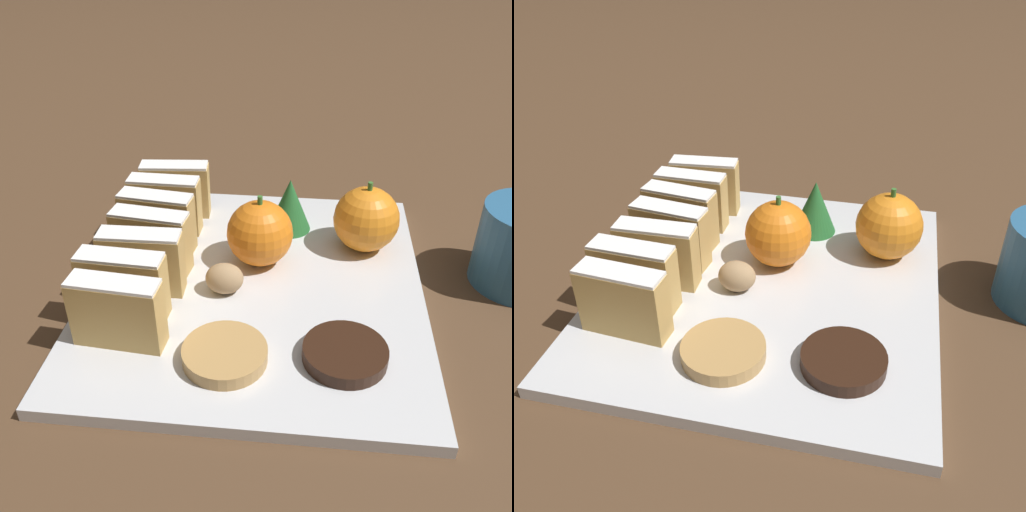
% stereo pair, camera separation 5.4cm
% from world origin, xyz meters
% --- Properties ---
extents(ground_plane, '(6.00, 6.00, 0.00)m').
position_xyz_m(ground_plane, '(0.00, 0.00, 0.00)').
color(ground_plane, '#513823').
extents(serving_platter, '(0.32, 0.36, 0.01)m').
position_xyz_m(serving_platter, '(0.00, 0.00, 0.01)').
color(serving_platter, silver).
rests_on(serving_platter, ground_plane).
extents(stollen_slice_front, '(0.08, 0.03, 0.06)m').
position_xyz_m(stollen_slice_front, '(-0.10, -0.10, 0.04)').
color(stollen_slice_front, tan).
rests_on(stollen_slice_front, serving_platter).
extents(stollen_slice_second, '(0.08, 0.03, 0.06)m').
position_xyz_m(stollen_slice_second, '(-0.11, -0.06, 0.04)').
color(stollen_slice_second, tan).
rests_on(stollen_slice_second, serving_platter).
extents(stollen_slice_third, '(0.08, 0.03, 0.06)m').
position_xyz_m(stollen_slice_third, '(-0.10, -0.02, 0.04)').
color(stollen_slice_third, tan).
rests_on(stollen_slice_third, serving_platter).
extents(stollen_slice_fourth, '(0.08, 0.03, 0.06)m').
position_xyz_m(stollen_slice_fourth, '(-0.10, 0.01, 0.04)').
color(stollen_slice_fourth, tan).
rests_on(stollen_slice_fourth, serving_platter).
extents(stollen_slice_fifth, '(0.08, 0.03, 0.06)m').
position_xyz_m(stollen_slice_fifth, '(-0.11, 0.05, 0.04)').
color(stollen_slice_fifth, tan).
rests_on(stollen_slice_fifth, serving_platter).
extents(stollen_slice_sixth, '(0.08, 0.03, 0.06)m').
position_xyz_m(stollen_slice_sixth, '(-0.11, 0.09, 0.04)').
color(stollen_slice_sixth, tan).
rests_on(stollen_slice_sixth, serving_platter).
extents(stollen_slice_back, '(0.08, 0.03, 0.06)m').
position_xyz_m(stollen_slice_back, '(-0.11, 0.13, 0.04)').
color(stollen_slice_back, tan).
rests_on(stollen_slice_back, serving_platter).
extents(orange_near, '(0.07, 0.07, 0.07)m').
position_xyz_m(orange_near, '(-0.00, 0.04, 0.05)').
color(orange_near, orange).
rests_on(orange_near, serving_platter).
extents(orange_far, '(0.07, 0.07, 0.08)m').
position_xyz_m(orange_far, '(0.11, 0.07, 0.05)').
color(orange_far, orange).
rests_on(orange_far, serving_platter).
extents(walnut, '(0.04, 0.03, 0.03)m').
position_xyz_m(walnut, '(-0.03, -0.02, 0.03)').
color(walnut, tan).
rests_on(walnut, serving_platter).
extents(chocolate_cookie, '(0.07, 0.07, 0.01)m').
position_xyz_m(chocolate_cookie, '(0.08, -0.10, 0.02)').
color(chocolate_cookie, black).
rests_on(chocolate_cookie, serving_platter).
extents(gingerbread_cookie, '(0.07, 0.07, 0.01)m').
position_xyz_m(gingerbread_cookie, '(-0.01, -0.11, 0.02)').
color(gingerbread_cookie, tan).
rests_on(gingerbread_cookie, serving_platter).
extents(evergreen_sprig, '(0.05, 0.05, 0.06)m').
position_xyz_m(evergreen_sprig, '(0.03, 0.11, 0.04)').
color(evergreen_sprig, '#23662D').
rests_on(evergreen_sprig, serving_platter).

